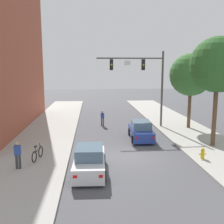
# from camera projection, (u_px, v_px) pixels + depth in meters

# --- Properties ---
(ground_plane) EXTENTS (120.00, 120.00, 0.00)m
(ground_plane) POSITION_uv_depth(u_px,v_px,m) (129.00, 157.00, 17.45)
(ground_plane) COLOR #4C4C51
(sidewalk_left) EXTENTS (5.00, 60.00, 0.15)m
(sidewalk_left) POSITION_uv_depth(u_px,v_px,m) (31.00, 158.00, 16.92)
(sidewalk_left) COLOR #A8A59E
(sidewalk_left) RESTS_ON ground
(sidewalk_right) EXTENTS (5.00, 60.00, 0.15)m
(sidewalk_right) POSITION_uv_depth(u_px,v_px,m) (220.00, 153.00, 17.97)
(sidewalk_right) COLOR #A8A59E
(sidewalk_right) RESTS_ON ground
(traffic_signal_mast) EXTENTS (6.63, 0.38, 7.50)m
(traffic_signal_mast) POSITION_uv_depth(u_px,v_px,m) (144.00, 75.00, 25.24)
(traffic_signal_mast) COLOR #514C47
(traffic_signal_mast) RESTS_ON sidewalk_right
(car_lead_blue) EXTENTS (1.98, 4.31, 1.60)m
(car_lead_blue) POSITION_uv_depth(u_px,v_px,m) (141.00, 131.00, 21.76)
(car_lead_blue) COLOR navy
(car_lead_blue) RESTS_ON ground
(car_following_white) EXTENTS (1.96, 4.30, 1.60)m
(car_following_white) POSITION_uv_depth(u_px,v_px,m) (90.00, 161.00, 14.64)
(car_following_white) COLOR silver
(car_following_white) RESTS_ON ground
(pedestrian_sidewalk_left_walker) EXTENTS (0.36, 0.22, 1.64)m
(pedestrian_sidewalk_left_walker) POSITION_uv_depth(u_px,v_px,m) (18.00, 154.00, 14.82)
(pedestrian_sidewalk_left_walker) COLOR #333338
(pedestrian_sidewalk_left_walker) RESTS_ON sidewalk_left
(pedestrian_crossing_road) EXTENTS (0.36, 0.22, 1.64)m
(pedestrian_crossing_road) POSITION_uv_depth(u_px,v_px,m) (102.00, 118.00, 26.70)
(pedestrian_crossing_road) COLOR brown
(pedestrian_crossing_road) RESTS_ON ground
(bicycle_leaning) EXTENTS (0.39, 1.75, 0.98)m
(bicycle_leaning) POSITION_uv_depth(u_px,v_px,m) (38.00, 154.00, 16.44)
(bicycle_leaning) COLOR black
(bicycle_leaning) RESTS_ON sidewalk_left
(fire_hydrant) EXTENTS (0.48, 0.24, 0.72)m
(fire_hydrant) POSITION_uv_depth(u_px,v_px,m) (203.00, 153.00, 16.61)
(fire_hydrant) COLOR gold
(fire_hydrant) RESTS_ON sidewalk_right
(street_tree_nearest) EXTENTS (4.06, 4.06, 8.11)m
(street_tree_nearest) POSITION_uv_depth(u_px,v_px,m) (218.00, 65.00, 18.54)
(street_tree_nearest) COLOR brown
(street_tree_nearest) RESTS_ON sidewalk_right
(street_tree_second) EXTENTS (4.11, 4.11, 7.28)m
(street_tree_second) POSITION_uv_depth(u_px,v_px,m) (191.00, 75.00, 24.70)
(street_tree_second) COLOR brown
(street_tree_second) RESTS_ON sidewalk_right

